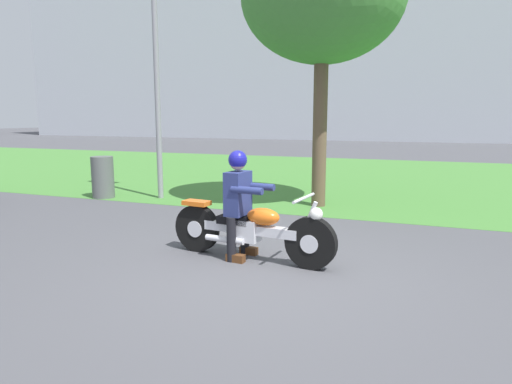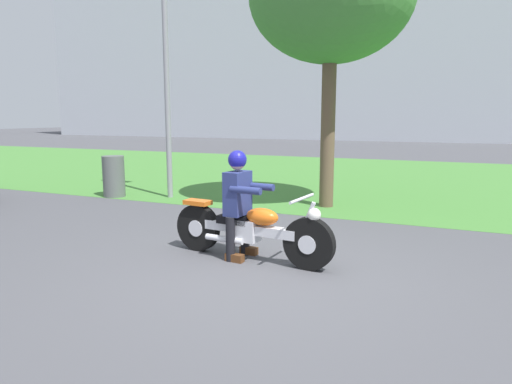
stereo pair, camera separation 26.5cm
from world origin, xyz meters
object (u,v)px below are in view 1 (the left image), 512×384
Objects in this scene: trash_can at (103,177)px; rider_lead at (239,196)px; streetlight_pole at (159,26)px; motorcycle_lead at (251,230)px.

rider_lead is at bearing -33.01° from trash_can.
trash_can is (-4.61, 3.00, -0.35)m from rider_lead.
streetlight_pole is at bearing 139.59° from rider_lead.
streetlight_pole is (-3.26, 3.42, 2.91)m from rider_lead.
motorcycle_lead is at bearing -0.82° from rider_lead.
motorcycle_lead is 0.38× the size of streetlight_pole.
motorcycle_lead is 1.63× the size of rider_lead.
rider_lead is 0.23× the size of streetlight_pole.
streetlight_pole reaches higher than rider_lead.
rider_lead is 5.51m from trash_can.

